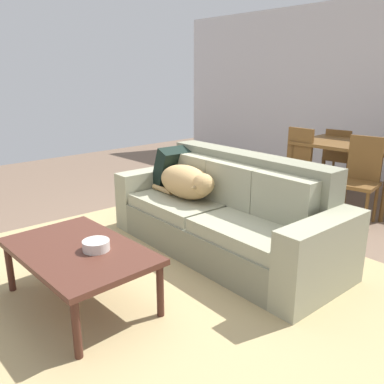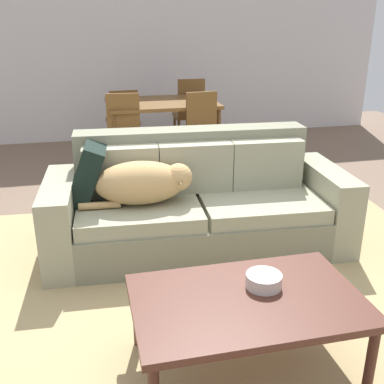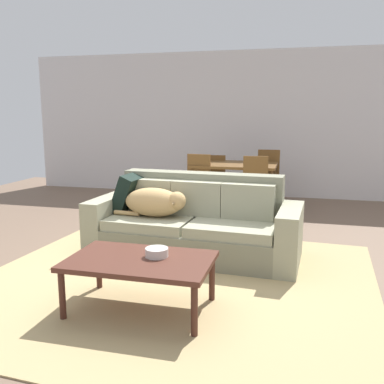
{
  "view_description": "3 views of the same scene",
  "coord_description": "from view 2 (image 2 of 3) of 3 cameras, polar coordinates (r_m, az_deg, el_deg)",
  "views": [
    {
      "loc": [
        2.52,
        -2.29,
        1.58
      ],
      "look_at": [
        0.12,
        -0.01,
        0.6
      ],
      "focal_mm": 37.06,
      "sensor_mm": 36.0,
      "label": 1
    },
    {
      "loc": [
        -0.54,
        -2.95,
        1.72
      ],
      "look_at": [
        0.14,
        -0.01,
        0.57
      ],
      "focal_mm": 43.21,
      "sensor_mm": 36.0,
      "label": 2
    },
    {
      "loc": [
        1.34,
        -4.11,
        1.55
      ],
      "look_at": [
        0.19,
        0.38,
        0.69
      ],
      "focal_mm": 39.66,
      "sensor_mm": 36.0,
      "label": 3
    }
  ],
  "objects": [
    {
      "name": "dining_chair_far_left",
      "position": [
        6.15,
        -8.47,
        8.97
      ],
      "size": [
        0.43,
        0.43,
        0.86
      ],
      "rotation": [
        0.0,
        0.0,
        3.22
      ],
      "color": "brown",
      "rests_on": "ground"
    },
    {
      "name": "coffee_table",
      "position": [
        2.36,
        6.84,
        -13.71
      ],
      "size": [
        1.13,
        0.71,
        0.43
      ],
      "color": "#512A20",
      "rests_on": "ground"
    },
    {
      "name": "dog_on_left_cushion",
      "position": [
        3.36,
        -5.94,
        1.18
      ],
      "size": [
        0.83,
        0.38,
        0.32
      ],
      "rotation": [
        0.0,
        0.0,
        -0.06
      ],
      "color": "tan",
      "rests_on": "couch"
    },
    {
      "name": "dining_chair_far_right",
      "position": [
        6.37,
        -0.26,
        10.0
      ],
      "size": [
        0.41,
        0.41,
        0.96
      ],
      "rotation": [
        0.0,
        0.0,
        3.12
      ],
      "color": "brown",
      "rests_on": "ground"
    },
    {
      "name": "bowl_on_coffee_table",
      "position": [
        2.41,
        8.85,
        -10.74
      ],
      "size": [
        0.18,
        0.18,
        0.07
      ],
      "primitive_type": "cylinder",
      "color": "silver",
      "rests_on": "coffee_table"
    },
    {
      "name": "dining_chair_near_right",
      "position": [
        5.19,
        1.59,
        7.43
      ],
      "size": [
        0.45,
        0.45,
        0.95
      ],
      "rotation": [
        0.0,
        0.0,
        0.13
      ],
      "color": "brown",
      "rests_on": "ground"
    },
    {
      "name": "ground_plane",
      "position": [
        3.46,
        -2.33,
        -9.01
      ],
      "size": [
        10.0,
        10.0,
        0.0
      ],
      "primitive_type": "plane",
      "color": "brown"
    },
    {
      "name": "dining_table",
      "position": [
        5.65,
        -3.79,
        10.39
      ],
      "size": [
        1.29,
        0.93,
        0.77
      ],
      "color": "brown",
      "rests_on": "ground"
    },
    {
      "name": "back_partition",
      "position": [
        6.98,
        -9.01,
        17.54
      ],
      "size": [
        8.0,
        0.12,
        2.7
      ],
      "primitive_type": "cube",
      "color": "silver",
      "rests_on": "ground"
    },
    {
      "name": "couch",
      "position": [
        3.62,
        0.61,
        -1.63
      ],
      "size": [
        2.33,
        1.03,
        0.89
      ],
      "rotation": [
        0.0,
        0.0,
        -0.06
      ],
      "color": "gray",
      "rests_on": "ground"
    },
    {
      "name": "area_rug",
      "position": [
        3.06,
        4.31,
        -13.26
      ],
      "size": [
        3.82,
        3.54,
        0.01
      ],
      "primitive_type": "cube",
      "rotation": [
        0.0,
        0.0,
        -0.06
      ],
      "color": "tan",
      "rests_on": "ground"
    },
    {
      "name": "throw_pillow_by_left_arm",
      "position": [
        3.52,
        -12.82,
        2.35
      ],
      "size": [
        0.35,
        0.48,
        0.48
      ],
      "primitive_type": "cube",
      "rotation": [
        0.0,
        0.37,
        -0.09
      ],
      "color": "black",
      "rests_on": "couch"
    },
    {
      "name": "dining_chair_near_left",
      "position": [
        5.12,
        -8.33,
        7.04
      ],
      "size": [
        0.42,
        0.42,
        0.95
      ],
      "rotation": [
        0.0,
        0.0,
        -0.06
      ],
      "color": "brown",
      "rests_on": "ground"
    }
  ]
}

